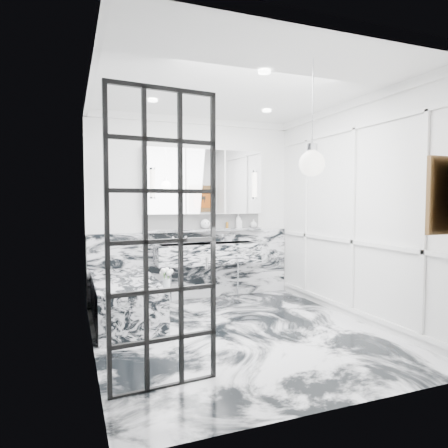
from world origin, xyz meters
name	(u,v)px	position (x,y,z in m)	size (l,w,h in m)	color
floor	(239,333)	(0.00, 0.00, 0.00)	(3.60, 3.60, 0.00)	silver
ceiling	(240,86)	(0.00, 0.00, 2.80)	(3.60, 3.60, 0.00)	white
wall_back	(194,209)	(0.00, 1.80, 1.40)	(3.60, 3.60, 0.00)	white
wall_front	(340,219)	(0.00, -1.80, 1.40)	(3.60, 3.60, 0.00)	white
wall_left	(91,214)	(-1.60, 0.00, 1.40)	(3.60, 3.60, 0.00)	white
wall_right	(354,211)	(1.60, 0.00, 1.40)	(3.60, 3.60, 0.00)	white
marble_clad_back	(194,265)	(0.00, 1.78, 0.53)	(3.18, 0.05, 1.05)	silver
marble_clad_left	(93,220)	(-1.59, 0.00, 1.34)	(0.02, 3.56, 2.68)	silver
panel_molding	(353,218)	(1.58, 0.00, 1.30)	(0.03, 3.40, 2.30)	white
soap_bottle_a	(238,221)	(0.72, 1.71, 1.21)	(0.09, 0.09, 0.23)	#8C5919
soap_bottle_b	(239,222)	(0.73, 1.71, 1.18)	(0.08, 0.08, 0.18)	#4C4C51
soap_bottle_c	(253,223)	(0.99, 1.71, 1.16)	(0.11, 0.11, 0.14)	silver
face_pot	(205,224)	(0.16, 1.71, 1.17)	(0.15, 0.15, 0.15)	white
amber_bottle	(227,225)	(0.53, 1.71, 1.14)	(0.04, 0.04, 0.10)	#8C5919
flower_vase	(166,284)	(-0.82, 0.12, 0.61)	(0.08, 0.08, 0.12)	silver
crittall_door	(163,241)	(-1.10, -1.01, 1.20)	(0.88, 0.04, 2.41)	black
pendant_light	(312,164)	(0.18, -1.17, 1.85)	(0.22, 0.22, 0.22)	white
trough_sink	(208,253)	(0.15, 1.55, 0.73)	(1.60, 0.45, 0.30)	silver
ledge	(204,230)	(0.15, 1.72, 1.07)	(1.90, 0.14, 0.04)	silver
subway_tile	(203,221)	(0.15, 1.78, 1.21)	(1.90, 0.03, 0.23)	white
mirror_cabinet	(204,182)	(0.15, 1.73, 1.82)	(1.90, 0.16, 1.00)	white
sconce_left	(153,183)	(-0.67, 1.63, 1.78)	(0.07, 0.07, 0.40)	white
sconce_right	(255,185)	(0.97, 1.63, 1.78)	(0.07, 0.07, 0.40)	white
bathtub	(125,301)	(-1.18, 0.90, 0.28)	(0.75, 1.65, 0.55)	silver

